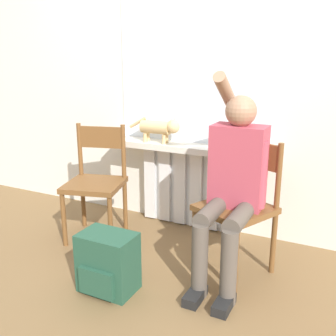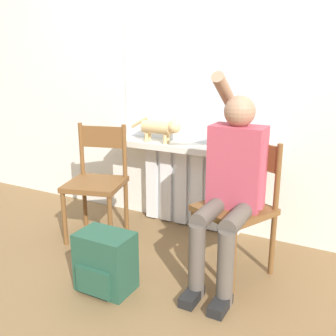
{
  "view_description": "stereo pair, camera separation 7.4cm",
  "coord_description": "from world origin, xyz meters",
  "px_view_note": "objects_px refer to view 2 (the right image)",
  "views": [
    {
      "loc": [
        1.24,
        -1.74,
        1.4
      ],
      "look_at": [
        0.0,
        0.75,
        0.61
      ],
      "focal_mm": 42.0,
      "sensor_mm": 36.0,
      "label": 1
    },
    {
      "loc": [
        1.31,
        -1.71,
        1.4
      ],
      "look_at": [
        0.0,
        0.75,
        0.61
      ],
      "focal_mm": 42.0,
      "sensor_mm": 36.0,
      "label": 2
    }
  ],
  "objects_px": {
    "cat": "(162,127)",
    "backpack": "(105,262)",
    "chair_right": "(238,205)",
    "chair_left": "(97,180)",
    "person": "(232,180)"
  },
  "relations": [
    {
      "from": "chair_left",
      "to": "person",
      "type": "height_order",
      "value": "person"
    },
    {
      "from": "person",
      "to": "backpack",
      "type": "xyz_separation_m",
      "value": [
        -0.62,
        -0.51,
        -0.48
      ]
    },
    {
      "from": "cat",
      "to": "backpack",
      "type": "distance_m",
      "value": 1.23
    },
    {
      "from": "chair_left",
      "to": "person",
      "type": "relative_size",
      "value": 0.67
    },
    {
      "from": "cat",
      "to": "chair_left",
      "type": "bearing_deg",
      "value": -130.93
    },
    {
      "from": "chair_right",
      "to": "cat",
      "type": "bearing_deg",
      "value": 177.59
    },
    {
      "from": "chair_left",
      "to": "chair_right",
      "type": "xyz_separation_m",
      "value": [
        1.16,
        -0.0,
        0.0
      ]
    },
    {
      "from": "chair_left",
      "to": "backpack",
      "type": "height_order",
      "value": "chair_left"
    },
    {
      "from": "backpack",
      "to": "chair_right",
      "type": "bearing_deg",
      "value": 43.9
    },
    {
      "from": "chair_right",
      "to": "person",
      "type": "relative_size",
      "value": 0.67
    },
    {
      "from": "person",
      "to": "backpack",
      "type": "distance_m",
      "value": 0.93
    },
    {
      "from": "chair_right",
      "to": "cat",
      "type": "xyz_separation_m",
      "value": [
        -0.8,
        0.41,
        0.38
      ]
    },
    {
      "from": "person",
      "to": "cat",
      "type": "height_order",
      "value": "person"
    },
    {
      "from": "chair_left",
      "to": "person",
      "type": "distance_m",
      "value": 1.16
    },
    {
      "from": "chair_right",
      "to": "backpack",
      "type": "xyz_separation_m",
      "value": [
        -0.64,
        -0.61,
        -0.28
      ]
    }
  ]
}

